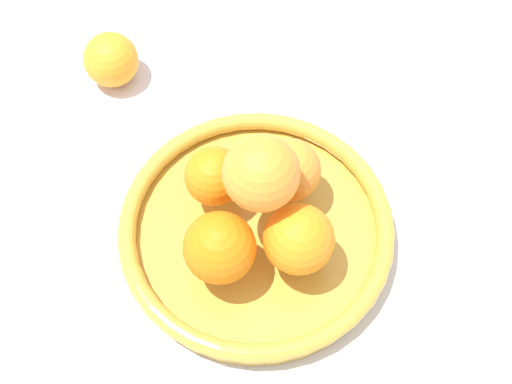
# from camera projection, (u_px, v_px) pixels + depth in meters

# --- Properties ---
(ground_plane) EXTENTS (4.00, 4.00, 0.00)m
(ground_plane) POSITION_uv_depth(u_px,v_px,m) (256.00, 238.00, 0.80)
(ground_plane) COLOR silver
(fruit_bowl) EXTENTS (0.30, 0.30, 0.04)m
(fruit_bowl) POSITION_uv_depth(u_px,v_px,m) (256.00, 230.00, 0.78)
(fruit_bowl) COLOR gold
(fruit_bowl) RESTS_ON ground_plane
(orange_pile) EXTENTS (0.18, 0.19, 0.13)m
(orange_pile) POSITION_uv_depth(u_px,v_px,m) (258.00, 204.00, 0.72)
(orange_pile) COLOR orange
(orange_pile) RESTS_ON fruit_bowl
(stray_orange) EXTENTS (0.07, 0.07, 0.07)m
(stray_orange) POSITION_uv_depth(u_px,v_px,m) (111.00, 60.00, 0.88)
(stray_orange) COLOR orange
(stray_orange) RESTS_ON ground_plane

